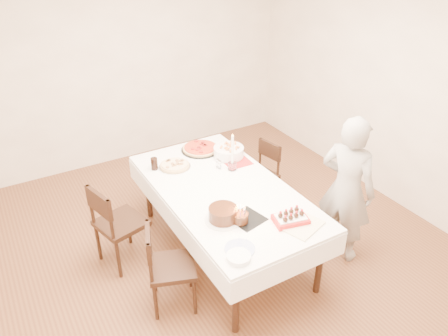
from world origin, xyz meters
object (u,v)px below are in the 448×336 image
chair_left_savory (121,223)px  pasta_bowl (229,152)px  dining_table (224,220)px  pizza_white (175,165)px  chair_left_dessert (172,267)px  taper_candle (232,152)px  strawberry_box (291,219)px  chair_right_savory (259,176)px  person (346,190)px  pizza_pepperoni (200,148)px  birthday_cake (240,214)px  layer_cake (223,214)px  cola_glass (154,164)px

chair_left_savory → pasta_bowl: chair_left_savory is taller
dining_table → pizza_white: 0.77m
dining_table → chair_left_dessert: 0.84m
taper_candle → dining_table: bearing=-133.4°
taper_candle → strawberry_box: bearing=-91.9°
dining_table → chair_right_savory: bearing=33.7°
pasta_bowl → strawberry_box: bearing=-96.5°
person → strawberry_box: size_ratio=5.26×
pizza_pepperoni → birthday_cake: size_ratio=2.97×
pizza_pepperoni → layer_cake: size_ratio=1.34×
pasta_bowl → strawberry_box: 1.28m
layer_cake → birthday_cake: 0.15m
pizza_pepperoni → birthday_cake: birthday_cake is taller
person → layer_cake: bearing=60.6°
pizza_white → taper_candle: 0.63m
dining_table → pasta_bowl: size_ratio=6.57×
taper_candle → cola_glass: (-0.69, 0.41, -0.14)m
chair_left_dessert → pizza_pepperoni: (0.92, 1.21, 0.36)m
chair_right_savory → cola_glass: 1.29m
pizza_white → chair_left_dessert: bearing=-116.9°
pizza_pepperoni → layer_cake: 1.32m
layer_cake → pizza_white: bearing=88.7°
chair_right_savory → cola_glass: size_ratio=6.02×
person → chair_right_savory: bearing=-9.6°
pizza_white → cola_glass: cola_glass is taller
person → layer_cake: person is taller
pizza_pepperoni → pasta_bowl: (0.20, -0.29, 0.04)m
person → cola_glass: 1.93m
pizza_white → layer_cake: layer_cake is taller
pasta_bowl → layer_cake: (-0.63, -0.96, 0.00)m
chair_left_savory → person: (1.93, -0.99, 0.31)m
chair_right_savory → pasta_bowl: pasta_bowl is taller
pizza_white → layer_cake: size_ratio=1.04×
cola_glass → birthday_cake: bearing=-76.9°
dining_table → layer_cake: layer_cake is taller
person → taper_candle: (-0.73, 0.89, 0.20)m
chair_left_savory → birthday_cake: bearing=116.2°
chair_left_dessert → strawberry_box: bearing=-179.5°
layer_cake → strawberry_box: layer_cake is taller
taper_candle → strawberry_box: size_ratio=1.43×
cola_glass → layer_cake: bearing=-81.2°
pasta_bowl → taper_candle: taper_candle is taller
dining_table → strawberry_box: bearing=-73.1°
chair_left_dessert → person: bearing=-167.2°
pizza_pepperoni → strawberry_box: (0.05, -1.56, 0.01)m
dining_table → birthday_cake: (-0.15, -0.53, 0.46)m
chair_left_savory → cola_glass: bearing=-163.4°
pizza_white → pasta_bowl: size_ratio=1.02×
cola_glass → chair_left_dessert: bearing=-106.3°
dining_table → cola_glass: cola_glass is taller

